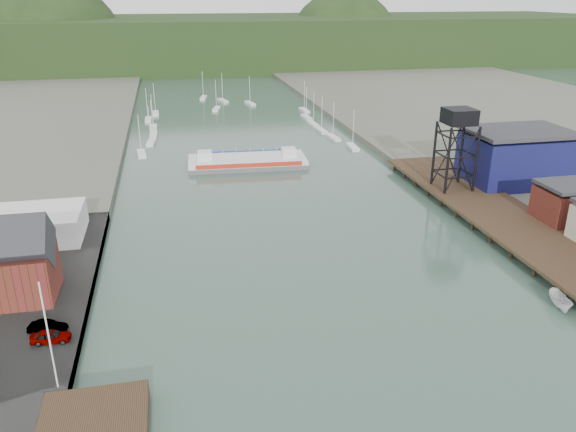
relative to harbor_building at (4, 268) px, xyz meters
name	(u,v)px	position (x,y,z in m)	size (l,w,h in m)	color
ground	(400,419)	(42.00, -30.00, -6.09)	(600.00, 600.00, 0.00)	#2F4941
west_quay	(10,345)	(2.00, -10.00, -5.29)	(16.00, 80.00, 1.60)	slate
east_pier	(495,211)	(79.00, 15.00, -4.19)	(14.00, 70.00, 2.45)	black
harbor_building	(4,268)	(0.00, 0.00, 0.00)	(12.20, 8.20, 8.90)	#522317
white_shed	(25,226)	(-2.00, 20.00, -2.24)	(18.00, 12.00, 4.50)	silver
flagpole	(49,336)	(9.00, -20.00, 1.51)	(0.16, 0.16, 12.00)	silver
lift_tower	(459,121)	(77.00, 28.00, 9.56)	(6.50, 6.50, 16.00)	black
blue_shed	(516,157)	(92.00, 30.00, 0.98)	(20.50, 14.50, 11.30)	#0D0D3C
marina_sailboats	(233,121)	(42.08, 108.46, -5.74)	(57.71, 92.65, 0.90)	silver
distant_hills	(192,46)	(38.02, 271.35, 4.29)	(500.00, 120.00, 80.00)	black
chain_ferry	(247,161)	(39.71, 58.82, -4.93)	(28.55, 12.84, 4.03)	#555558
motorboat	(560,302)	(70.76, -14.85, -5.10)	(1.93, 5.13, 1.98)	silver
car_west_a	(51,336)	(7.00, -11.55, -3.73)	(1.79, 4.44, 1.51)	#999999
car_west_b	(48,327)	(6.29, -9.42, -3.76)	(1.53, 4.39, 1.45)	#999999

